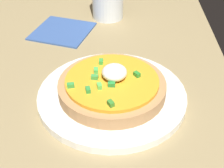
% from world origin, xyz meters
% --- Properties ---
extents(dining_table, '(1.19, 0.67, 0.03)m').
position_xyz_m(dining_table, '(0.00, 0.00, 0.01)').
color(dining_table, '#927E55').
rests_on(dining_table, ground).
extents(plate, '(0.28, 0.28, 0.01)m').
position_xyz_m(plate, '(0.07, -0.09, 0.03)').
color(plate, white).
rests_on(plate, dining_table).
extents(pizza, '(0.20, 0.20, 0.06)m').
position_xyz_m(pizza, '(0.07, -0.09, 0.06)').
color(pizza, '#B08050').
rests_on(pizza, plate).
extents(napkin, '(0.17, 0.17, 0.00)m').
position_xyz_m(napkin, '(0.34, 0.05, 0.03)').
color(napkin, '#34528F').
rests_on(napkin, dining_table).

